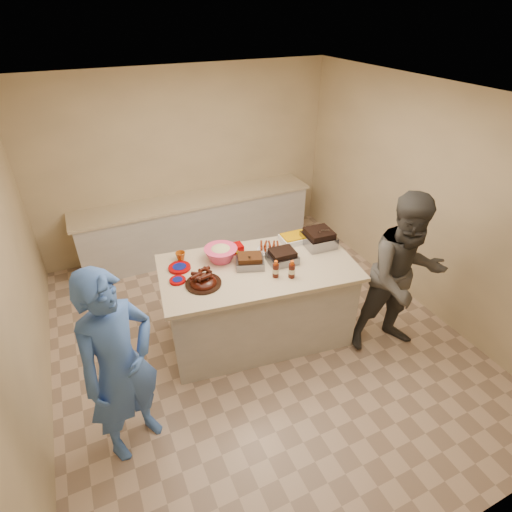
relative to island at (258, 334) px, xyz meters
name	(u,v)px	position (x,y,z in m)	size (l,w,h in m)	color
room	(257,337)	(-0.04, -0.05, 0.00)	(4.50, 5.00, 2.70)	#D4BB8B
back_counter	(197,225)	(-0.04, 2.15, 0.45)	(3.60, 0.64, 0.90)	beige
island	(258,334)	(0.00, 0.00, 0.00)	(2.09, 1.10, 0.99)	beige
rib_platter	(204,284)	(-0.63, -0.06, 0.99)	(0.37, 0.37, 0.15)	#3C0F06
pulled_pork_tray	(250,266)	(-0.08, 0.03, 0.99)	(0.29, 0.22, 0.09)	#47230F
brisket_tray	(282,262)	(0.27, -0.04, 0.99)	(0.30, 0.25, 0.09)	black
roasting_pan	(318,245)	(0.82, 0.10, 0.99)	(0.34, 0.34, 0.13)	gray
coleslaw_bowl	(221,260)	(-0.31, 0.28, 0.99)	(0.36, 0.36, 0.25)	#EC3E6D
sausage_plate	(269,251)	(0.25, 0.23, 0.99)	(0.28, 0.28, 0.05)	silver
mac_cheese_dish	(294,241)	(0.62, 0.30, 0.99)	(0.33, 0.24, 0.09)	#DFA100
bbq_bottle_a	(275,277)	(0.08, -0.25, 0.99)	(0.06, 0.06, 0.19)	#3E1209
bbq_bottle_b	(291,277)	(0.23, -0.33, 0.99)	(0.07, 0.07, 0.20)	#3E1209
mustard_bottle	(238,259)	(-0.14, 0.23, 0.99)	(0.04, 0.04, 0.11)	#D4B307
sauce_bowl	(258,257)	(0.07, 0.16, 0.99)	(0.15, 0.05, 0.15)	silver
plate_stack_large	(180,269)	(-0.78, 0.30, 0.99)	(0.24, 0.24, 0.03)	#910001
plate_stack_small	(178,281)	(-0.86, 0.09, 0.99)	(0.17, 0.17, 0.02)	#910001
plastic_cup	(181,260)	(-0.72, 0.46, 0.99)	(0.11, 0.10, 0.11)	#AC510F
basket_stack	(235,252)	(-0.12, 0.37, 0.99)	(0.18, 0.14, 0.09)	#910001
guest_blue	(139,437)	(-1.57, -0.76, 0.00)	(0.68, 1.86, 0.45)	#4574D3
guest_gray	(388,342)	(1.34, -0.76, 0.00)	(0.92, 1.88, 0.71)	#4F4C47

